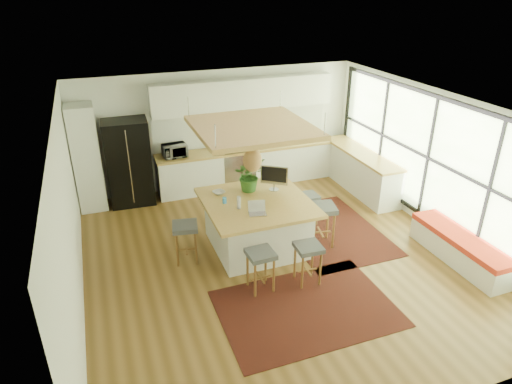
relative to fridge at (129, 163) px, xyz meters
name	(u,v)px	position (x,y,z in m)	size (l,w,h in m)	color
floor	(276,257)	(2.12, -3.17, -0.93)	(7.00, 7.00, 0.00)	brown
ceiling	(280,109)	(2.12, -3.17, 1.78)	(7.00, 7.00, 0.00)	white
wall_back	(219,129)	(2.12, 0.33, 0.42)	(6.50, 6.50, 0.00)	white
wall_front	(413,327)	(2.12, -6.67, 0.42)	(6.50, 6.50, 0.00)	white
wall_left	(68,222)	(-1.13, -3.17, 0.42)	(7.00, 7.00, 0.00)	white
wall_right	(437,163)	(5.37, -3.17, 0.42)	(7.00, 7.00, 0.00)	white
window_wall	(436,161)	(5.34, -3.17, 0.47)	(0.10, 6.20, 2.60)	black
pantry	(87,159)	(-0.83, 0.01, 0.20)	(0.55, 0.60, 2.25)	white
back_counter_base	(247,167)	(2.67, 0.01, -0.49)	(4.20, 0.60, 0.88)	white
back_counter_top	(246,149)	(2.67, 0.01, -0.03)	(4.24, 0.64, 0.05)	#B08B3E
backsplash	(242,127)	(2.67, 0.31, 0.43)	(4.20, 0.02, 0.80)	white
upper_cabinets	(244,94)	(2.67, 0.15, 1.22)	(4.20, 0.34, 0.70)	white
range	(236,166)	(2.42, 0.01, -0.43)	(0.76, 0.62, 1.00)	#A5A5AA
right_counter_base	(360,172)	(5.05, -1.17, -0.49)	(0.60, 2.50, 0.88)	white
right_counter_top	(362,153)	(5.05, -1.17, -0.03)	(0.64, 2.54, 0.05)	#B08B3E
window_bench	(459,248)	(5.07, -4.37, -0.68)	(0.52, 2.00, 0.50)	white
ceiling_panel	(252,143)	(1.82, -2.77, 1.12)	(1.86, 1.86, 0.80)	#B08B3E
rug_near	(306,308)	(2.02, -4.60, -0.92)	(2.60, 1.80, 0.01)	black
rug_right	(329,230)	(3.47, -2.66, -0.92)	(1.80, 2.60, 0.01)	black
fridge	(129,163)	(0.00, 0.00, 0.00)	(0.93, 0.73, 1.86)	black
island	(257,224)	(1.93, -2.68, -0.46)	(1.85, 1.85, 0.93)	#B08B3E
stool_near_left	(261,270)	(1.54, -3.91, -0.57)	(0.41, 0.41, 0.70)	#44484C
stool_near_right	(308,263)	(2.32, -3.99, -0.57)	(0.41, 0.41, 0.69)	#44484C
stool_right_front	(321,227)	(3.07, -3.03, -0.57)	(0.47, 0.47, 0.80)	#44484C
stool_right_back	(308,207)	(3.19, -2.22, -0.57)	(0.38, 0.38, 0.64)	#44484C
stool_left_side	(186,243)	(0.62, -2.70, -0.57)	(0.42, 0.42, 0.72)	#44484C
laptop	(257,208)	(1.77, -3.15, 0.12)	(0.29, 0.31, 0.22)	#A5A5AA
monitor	(274,177)	(2.39, -2.36, 0.26)	(0.52, 0.19, 0.48)	#A5A5AA
microwave	(175,149)	(1.00, 0.00, 0.18)	(0.52, 0.29, 0.35)	#A5A5AA
island_plant	(249,179)	(1.95, -2.21, 0.24)	(0.54, 0.60, 0.47)	#1E4C19
island_bowl	(219,193)	(1.38, -2.17, 0.03)	(0.22, 0.22, 0.05)	white
island_bottle_0	(225,199)	(1.38, -2.58, 0.10)	(0.07, 0.07, 0.19)	#3A9CE8
island_bottle_1	(238,203)	(1.53, -2.83, 0.10)	(0.07, 0.07, 0.19)	silver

